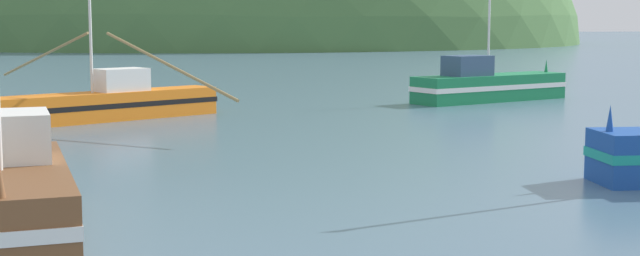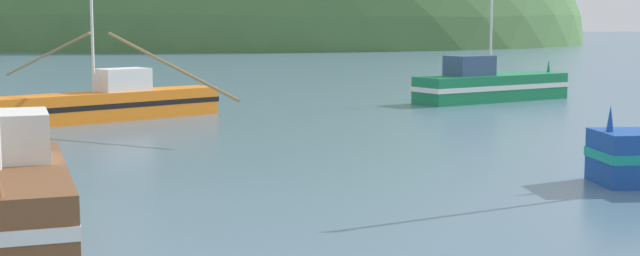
# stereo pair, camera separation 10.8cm
# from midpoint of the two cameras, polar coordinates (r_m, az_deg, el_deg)

# --- Properties ---
(hill_far_right) EXTENTS (127.17, 101.74, 71.30)m
(hill_far_right) POSITION_cam_midpoint_polar(r_m,az_deg,el_deg) (166.36, -5.28, 5.44)
(hill_far_right) COLOR #47703D
(hill_far_right) RESTS_ON ground
(fishing_boat_orange) EXTENTS (11.00, 16.54, 6.28)m
(fishing_boat_orange) POSITION_cam_midpoint_polar(r_m,az_deg,el_deg) (39.43, -13.59, 1.56)
(fishing_boat_orange) COLOR orange
(fishing_boat_orange) RESTS_ON ground
(fishing_boat_brown) EXTENTS (3.90, 7.52, 6.89)m
(fishing_boat_brown) POSITION_cam_midpoint_polar(r_m,az_deg,el_deg) (18.99, -19.60, -3.98)
(fishing_boat_brown) COLOR brown
(fishing_boat_brown) RESTS_ON ground
(fishing_boat_green) EXTENTS (9.42, 5.91, 7.31)m
(fishing_boat_green) POSITION_cam_midpoint_polar(r_m,az_deg,el_deg) (48.32, 10.86, 2.70)
(fishing_boat_green) COLOR #197A47
(fishing_boat_green) RESTS_ON ground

